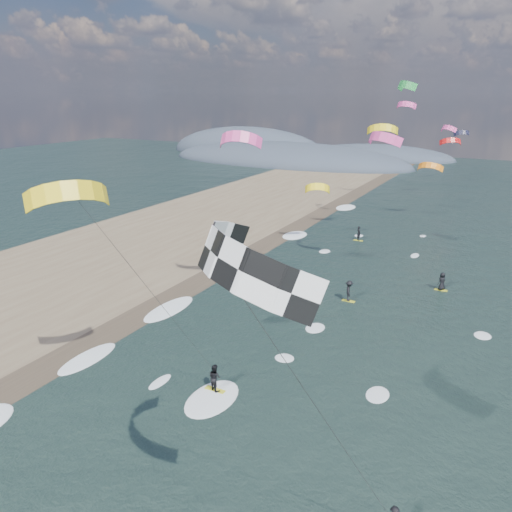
% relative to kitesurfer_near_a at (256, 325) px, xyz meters
% --- Properties ---
extents(ground, '(260.00, 260.00, 0.00)m').
position_rel_kitesurfer_near_a_xyz_m(ground, '(-7.62, 3.99, -11.07)').
color(ground, black).
rests_on(ground, ground).
extents(sand_strip, '(26.00, 240.00, 0.00)m').
position_rel_kitesurfer_near_a_xyz_m(sand_strip, '(-31.62, 13.99, -11.06)').
color(sand_strip, brown).
rests_on(sand_strip, ground).
extents(wet_sand_strip, '(3.00, 240.00, 0.00)m').
position_rel_kitesurfer_near_a_xyz_m(wet_sand_strip, '(-19.62, 13.99, -11.06)').
color(wet_sand_strip, '#382D23').
rests_on(wet_sand_strip, ground).
extents(coastal_hills, '(80.00, 41.00, 15.00)m').
position_rel_kitesurfer_near_a_xyz_m(coastal_hills, '(-52.46, 111.85, -11.07)').
color(coastal_hills, '#3D4756').
rests_on(coastal_hills, ground).
extents(kitesurfer_near_a, '(8.10, 9.65, 14.38)m').
position_rel_kitesurfer_near_a_xyz_m(kitesurfer_near_a, '(0.00, 0.00, 0.00)').
color(kitesurfer_near_a, gold).
rests_on(kitesurfer_near_a, ground).
extents(kitesurfer_near_b, '(6.82, 9.29, 13.82)m').
position_rel_kitesurfer_near_a_xyz_m(kitesurfer_near_b, '(-11.00, 6.62, -2.16)').
color(kitesurfer_near_b, gold).
rests_on(kitesurfer_near_b, ground).
extents(far_kitesurfers, '(12.41, 19.06, 1.86)m').
position_rel_kitesurfer_near_a_xyz_m(far_kitesurfers, '(-4.95, 32.44, -10.16)').
color(far_kitesurfers, gold).
rests_on(far_kitesurfers, ground).
extents(bg_kite_field, '(12.22, 75.42, 12.03)m').
position_rel_kitesurfer_near_a_xyz_m(bg_kite_field, '(-8.36, 56.84, 0.84)').
color(bg_kite_field, yellow).
rests_on(bg_kite_field, ground).
extents(shoreline_surf, '(2.40, 79.40, 0.11)m').
position_rel_kitesurfer_near_a_xyz_m(shoreline_surf, '(-18.42, 18.74, -11.07)').
color(shoreline_surf, white).
rests_on(shoreline_surf, ground).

